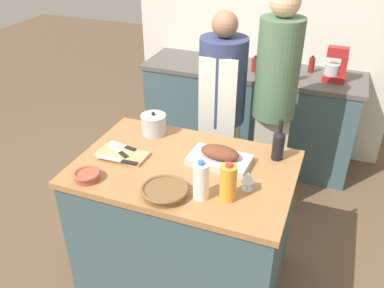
# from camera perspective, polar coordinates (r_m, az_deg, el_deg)

# --- Properties ---
(ground_plane) EXTENTS (12.00, 12.00, 0.00)m
(ground_plane) POSITION_cam_1_polar(r_m,az_deg,el_deg) (3.02, -0.93, -17.36)
(ground_plane) COLOR brown
(kitchen_island) EXTENTS (1.30, 0.87, 0.90)m
(kitchen_island) POSITION_cam_1_polar(r_m,az_deg,el_deg) (2.70, -1.01, -10.98)
(kitchen_island) COLOR #3D565B
(kitchen_island) RESTS_ON ground_plane
(back_counter) EXTENTS (2.03, 0.60, 0.93)m
(back_counter) POSITION_cam_1_polar(r_m,az_deg,el_deg) (4.02, 7.89, 4.17)
(back_counter) COLOR #3D565B
(back_counter) RESTS_ON ground_plane
(back_wall) EXTENTS (2.53, 0.10, 2.55)m
(back_wall) POSITION_cam_1_polar(r_m,az_deg,el_deg) (4.07, 9.99, 16.47)
(back_wall) COLOR silver
(back_wall) RESTS_ON ground_plane
(roasting_pan) EXTENTS (0.38, 0.23, 0.11)m
(roasting_pan) POSITION_cam_1_polar(r_m,az_deg,el_deg) (2.43, 3.89, -1.85)
(roasting_pan) COLOR #BCBCC1
(roasting_pan) RESTS_ON kitchen_island
(wicker_basket) EXTENTS (0.26, 0.26, 0.05)m
(wicker_basket) POSITION_cam_1_polar(r_m,az_deg,el_deg) (2.19, -3.86, -6.58)
(wicker_basket) COLOR brown
(wicker_basket) RESTS_ON kitchen_island
(cutting_board) EXTENTS (0.32, 0.17, 0.02)m
(cutting_board) POSITION_cam_1_polar(r_m,az_deg,el_deg) (2.55, -9.80, -1.47)
(cutting_board) COLOR tan
(cutting_board) RESTS_ON kitchen_island
(stock_pot) EXTENTS (0.17, 0.17, 0.16)m
(stock_pot) POSITION_cam_1_polar(r_m,az_deg,el_deg) (2.75, -5.39, 2.78)
(stock_pot) COLOR #B7B7BC
(stock_pot) RESTS_ON kitchen_island
(mixing_bowl) EXTENTS (0.15, 0.15, 0.05)m
(mixing_bowl) POSITION_cam_1_polar(r_m,az_deg,el_deg) (2.38, -14.52, -4.28)
(mixing_bowl) COLOR #A84C38
(mixing_bowl) RESTS_ON kitchen_island
(juice_jug) EXTENTS (0.09, 0.09, 0.22)m
(juice_jug) POSITION_cam_1_polar(r_m,az_deg,el_deg) (2.12, 5.09, -5.41)
(juice_jug) COLOR orange
(juice_jug) RESTS_ON kitchen_island
(milk_jug) EXTENTS (0.08, 0.08, 0.23)m
(milk_jug) POSITION_cam_1_polar(r_m,az_deg,el_deg) (2.12, 1.27, -5.19)
(milk_jug) COLOR white
(milk_jug) RESTS_ON kitchen_island
(wine_bottle_green) EXTENTS (0.07, 0.07, 0.26)m
(wine_bottle_green) POSITION_cam_1_polar(r_m,az_deg,el_deg) (2.50, 12.04, 0.02)
(wine_bottle_green) COLOR black
(wine_bottle_green) RESTS_ON kitchen_island
(wine_glass_left) EXTENTS (0.07, 0.07, 0.12)m
(wine_glass_left) POSITION_cam_1_polar(r_m,az_deg,el_deg) (2.21, 7.85, -4.65)
(wine_glass_left) COLOR silver
(wine_glass_left) RESTS_ON kitchen_island
(knife_chef) EXTENTS (0.27, 0.04, 0.01)m
(knife_chef) POSITION_cam_1_polar(r_m,az_deg,el_deg) (2.48, -10.30, -2.26)
(knife_chef) COLOR #B7B7BC
(knife_chef) RESTS_ON cutting_board
(knife_paring) EXTENTS (0.20, 0.07, 0.01)m
(knife_paring) POSITION_cam_1_polar(r_m,az_deg,el_deg) (2.62, -9.57, -0.29)
(knife_paring) COLOR #B7B7BC
(knife_paring) RESTS_ON cutting_board
(knife_bread) EXTENTS (0.19, 0.13, 0.01)m
(knife_bread) POSITION_cam_1_polar(r_m,az_deg,el_deg) (2.57, -10.21, -0.99)
(knife_bread) COLOR #B7B7BC
(knife_bread) RESTS_ON cutting_board
(stand_mixer) EXTENTS (0.18, 0.14, 0.30)m
(stand_mixer) POSITION_cam_1_polar(r_m,az_deg,el_deg) (3.69, 19.51, 10.14)
(stand_mixer) COLOR #B22323
(stand_mixer) RESTS_ON back_counter
(condiment_bottle_tall) EXTENTS (0.07, 0.07, 0.14)m
(condiment_bottle_tall) POSITION_cam_1_polar(r_m,az_deg,el_deg) (3.77, 8.87, 10.99)
(condiment_bottle_tall) COLOR maroon
(condiment_bottle_tall) RESTS_ON back_counter
(condiment_bottle_short) EXTENTS (0.05, 0.05, 0.15)m
(condiment_bottle_short) POSITION_cam_1_polar(r_m,az_deg,el_deg) (3.86, 16.44, 10.62)
(condiment_bottle_short) COLOR maroon
(condiment_bottle_short) RESTS_ON back_counter
(condiment_bottle_extra) EXTENTS (0.06, 0.06, 0.16)m
(condiment_bottle_extra) POSITION_cam_1_polar(r_m,az_deg,el_deg) (3.63, 14.37, 9.77)
(condiment_bottle_extra) COLOR #B28E2D
(condiment_bottle_extra) RESTS_ON back_counter
(person_cook_aproned) EXTENTS (0.36, 0.37, 1.61)m
(person_cook_aproned) POSITION_cam_1_polar(r_m,az_deg,el_deg) (3.17, 4.17, 5.29)
(person_cook_aproned) COLOR beige
(person_cook_aproned) RESTS_ON ground_plane
(person_cook_guest) EXTENTS (0.31, 0.31, 1.80)m
(person_cook_guest) POSITION_cam_1_polar(r_m,az_deg,el_deg) (3.07, 11.51, 6.44)
(person_cook_guest) COLOR beige
(person_cook_guest) RESTS_ON ground_plane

